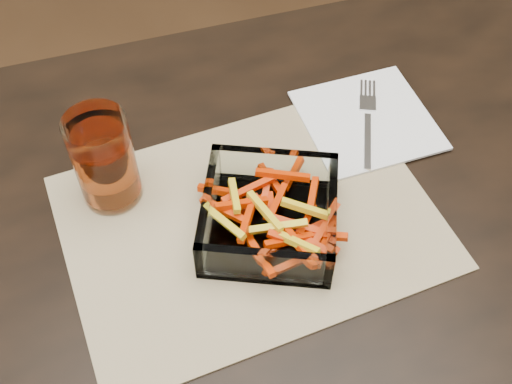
# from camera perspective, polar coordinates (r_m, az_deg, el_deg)

# --- Properties ---
(dining_table) EXTENTS (1.60, 0.90, 0.75)m
(dining_table) POSITION_cam_1_polar(r_m,az_deg,el_deg) (0.87, 7.70, -7.60)
(dining_table) COLOR black
(dining_table) RESTS_ON ground
(placemat) EXTENTS (0.48, 0.37, 0.00)m
(placemat) POSITION_cam_1_polar(r_m,az_deg,el_deg) (0.80, -0.51, -2.64)
(placemat) COLOR tan
(placemat) RESTS_ON dining_table
(glass_bowl) EXTENTS (0.20, 0.20, 0.06)m
(glass_bowl) POSITION_cam_1_polar(r_m,az_deg,el_deg) (0.77, 1.17, -2.20)
(glass_bowl) COLOR white
(glass_bowl) RESTS_ON placemat
(tumbler) EXTENTS (0.07, 0.07, 0.13)m
(tumbler) POSITION_cam_1_polar(r_m,az_deg,el_deg) (0.80, -13.29, 2.60)
(tumbler) COLOR white
(tumbler) RESTS_ON placemat
(napkin) EXTENTS (0.18, 0.18, 0.00)m
(napkin) POSITION_cam_1_polar(r_m,az_deg,el_deg) (0.92, 9.86, 6.34)
(napkin) COLOR white
(napkin) RESTS_ON placemat
(fork) EXTENTS (0.08, 0.16, 0.00)m
(fork) POSITION_cam_1_polar(r_m,az_deg,el_deg) (0.91, 9.89, 6.39)
(fork) COLOR silver
(fork) RESTS_ON napkin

